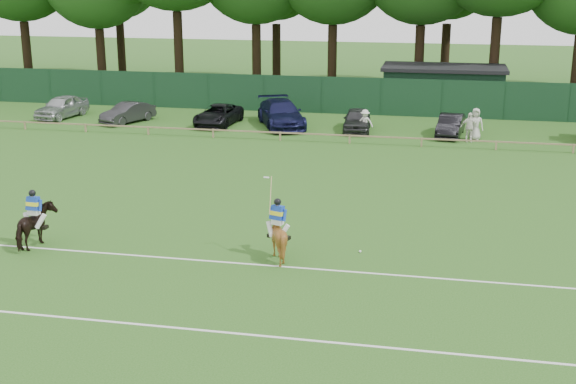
% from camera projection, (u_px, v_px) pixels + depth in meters
% --- Properties ---
extents(ground, '(160.00, 160.00, 0.00)m').
position_uv_depth(ground, '(257.00, 254.00, 26.60)').
color(ground, '#1E4C14').
rests_on(ground, ground).
extents(horse_dark, '(0.94, 1.85, 1.52)m').
position_uv_depth(horse_dark, '(35.00, 226.00, 27.06)').
color(horse_dark, black).
rests_on(horse_dark, ground).
extents(horse_chestnut, '(1.62, 1.72, 1.55)m').
position_uv_depth(horse_chestnut, '(278.00, 237.00, 25.97)').
color(horse_chestnut, brown).
rests_on(horse_chestnut, ground).
extents(sedan_silver, '(2.40, 4.52, 1.46)m').
position_uv_depth(sedan_silver, '(62.00, 107.00, 50.60)').
color(sedan_silver, '#AEB0B4').
rests_on(sedan_silver, ground).
extents(sedan_grey, '(2.74, 4.07, 1.27)m').
position_uv_depth(sedan_grey, '(128.00, 113.00, 49.06)').
color(sedan_grey, '#2B2B2D').
rests_on(sedan_grey, ground).
extents(suv_black, '(2.44, 4.68, 1.26)m').
position_uv_depth(suv_black, '(218.00, 115.00, 48.30)').
color(suv_black, black).
rests_on(suv_black, ground).
extents(sedan_navy, '(4.34, 6.06, 1.63)m').
position_uv_depth(sedan_navy, '(281.00, 114.00, 47.72)').
color(sedan_navy, '#111338').
rests_on(sedan_navy, ground).
extents(hatch_grey, '(1.87, 4.05, 1.35)m').
position_uv_depth(hatch_grey, '(357.00, 120.00, 46.54)').
color(hatch_grey, '#2D2D30').
rests_on(hatch_grey, ground).
extents(estate_black, '(1.77, 3.97, 1.26)m').
position_uv_depth(estate_black, '(451.00, 125.00, 45.12)').
color(estate_black, black).
rests_on(estate_black, ground).
extents(spectator_left, '(1.01, 0.62, 1.51)m').
position_uv_depth(spectator_left, '(365.00, 122.00, 45.35)').
color(spectator_left, silver).
rests_on(spectator_left, ground).
extents(spectator_mid, '(1.04, 0.57, 1.68)m').
position_uv_depth(spectator_mid, '(469.00, 127.00, 43.55)').
color(spectator_mid, white).
rests_on(spectator_mid, ground).
extents(spectator_right, '(0.91, 0.60, 1.85)m').
position_uv_depth(spectator_right, '(475.00, 124.00, 43.92)').
color(spectator_right, beige).
rests_on(spectator_right, ground).
extents(rider_dark, '(0.94, 0.40, 1.41)m').
position_uv_depth(rider_dark, '(33.00, 208.00, 26.85)').
color(rider_dark, silver).
rests_on(rider_dark, ground).
extents(rider_chestnut, '(0.92, 0.73, 2.05)m').
position_uv_depth(rider_chestnut, '(277.00, 217.00, 25.76)').
color(rider_chestnut, silver).
rests_on(rider_chestnut, ground).
extents(polo_ball, '(0.09, 0.09, 0.09)m').
position_uv_depth(polo_ball, '(360.00, 251.00, 26.69)').
color(polo_ball, silver).
rests_on(polo_ball, ground).
extents(pitch_lines, '(60.00, 5.10, 0.01)m').
position_uv_depth(pitch_lines, '(229.00, 294.00, 23.31)').
color(pitch_lines, silver).
rests_on(pitch_lines, ground).
extents(pitch_rail, '(62.10, 0.10, 0.50)m').
position_uv_depth(pitch_rail, '(332.00, 135.00, 43.41)').
color(pitch_rail, '#997F5B').
rests_on(pitch_rail, ground).
extents(perimeter_fence, '(92.08, 0.08, 2.50)m').
position_uv_depth(perimeter_fence, '(352.00, 96.00, 51.65)').
color(perimeter_fence, '#14351E').
rests_on(perimeter_fence, ground).
extents(utility_shed, '(8.40, 4.40, 3.04)m').
position_uv_depth(utility_shed, '(443.00, 88.00, 53.25)').
color(utility_shed, '#14331E').
rests_on(utility_shed, ground).
extents(tree_row, '(96.00, 12.00, 21.00)m').
position_uv_depth(tree_row, '(390.00, 97.00, 59.15)').
color(tree_row, '#26561C').
rests_on(tree_row, ground).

